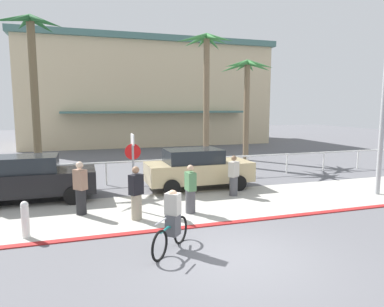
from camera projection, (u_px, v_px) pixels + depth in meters
ground_plane at (151, 176)px, 17.43m from camera, size 80.00×80.00×0.00m
sidewalk_strip at (183, 207)px, 11.96m from camera, size 44.00×4.00×0.02m
curb_paint at (203, 225)px, 10.07m from camera, size 44.00×0.24×0.03m
building_backdrop at (145, 94)px, 33.81m from camera, size 22.26×11.66×9.34m
rail_fence at (157, 164)px, 15.90m from camera, size 27.52×0.08×1.04m
stop_sign_bike_lane at (133, 161)px, 11.35m from camera, size 0.52×0.56×2.56m
bollard_0 at (25, 219)px, 9.08m from camera, size 0.20×0.20×1.00m
palm_tree_1 at (32, 62)px, 16.04m from camera, size 3.12×3.19×7.62m
palm_tree_2 at (206, 66)px, 20.59m from camera, size 3.34×3.26×7.73m
palm_tree_3 at (246, 83)px, 21.88m from camera, size 3.18×3.17×6.37m
car_black_1 at (31, 178)px, 12.54m from camera, size 4.40×2.02×1.69m
car_tan_2 at (197, 168)px, 14.56m from camera, size 4.40×2.02×1.69m
cyclist_teal_0 at (172, 222)px, 8.32m from camera, size 1.24×1.41×1.50m
pedestrian_0 at (190, 191)px, 11.18m from camera, size 0.35×0.42×1.60m
pedestrian_1 at (81, 190)px, 11.01m from camera, size 0.46×0.47×1.73m
pedestrian_2 at (234, 178)px, 13.38m from camera, size 0.48×0.44×1.58m
pedestrian_3 at (136, 195)px, 10.51m from camera, size 0.48×0.44×1.66m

